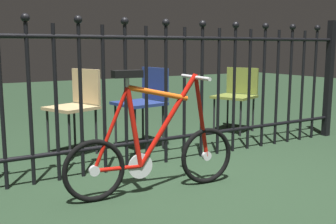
{
  "coord_description": "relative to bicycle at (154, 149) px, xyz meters",
  "views": [
    {
      "loc": [
        -1.75,
        -2.39,
        1.04
      ],
      "look_at": [
        -0.19,
        0.21,
        0.55
      ],
      "focal_mm": 43.52,
      "sensor_mm": 36.0,
      "label": 1
    }
  ],
  "objects": [
    {
      "name": "chair_tan",
      "position": [
        -0.1,
        1.33,
        0.2
      ],
      "size": [
        0.52,
        0.52,
        0.82
      ],
      "color": "black",
      "rests_on": "ground"
    },
    {
      "name": "iron_fence",
      "position": [
        0.33,
        0.61,
        0.36
      ],
      "size": [
        4.6,
        0.07,
        1.33
      ],
      "color": "black",
      "rests_on": "ground"
    },
    {
      "name": "chair_olive",
      "position": [
        1.93,
        1.35,
        0.17
      ],
      "size": [
        0.58,
        0.58,
        0.78
      ],
      "color": "black",
      "rests_on": "ground"
    },
    {
      "name": "bicycle",
      "position": [
        0.0,
        0.0,
        0.0
      ],
      "size": [
        1.3,
        0.4,
        0.88
      ],
      "color": "black",
      "rests_on": "ground"
    },
    {
      "name": "ground_plane",
      "position": [
        0.39,
        -0.08,
        -0.31
      ],
      "size": [
        20.0,
        20.0,
        0.0
      ],
      "primitive_type": "plane",
      "color": "#213522"
    },
    {
      "name": "chair_navy",
      "position": [
        0.58,
        1.22,
        0.2
      ],
      "size": [
        0.5,
        0.5,
        0.82
      ],
      "color": "black",
      "rests_on": "ground"
    }
  ]
}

